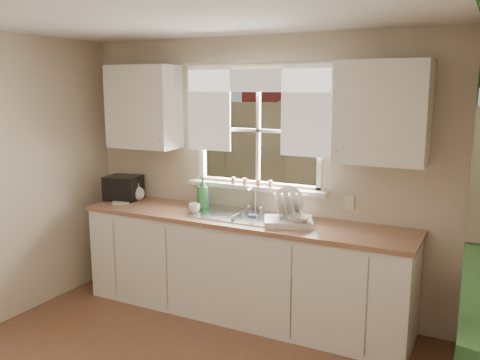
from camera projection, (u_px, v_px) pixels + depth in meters
The scene contains 20 objects.
room_walls at pixel (103, 231), 2.90m from camera, with size 3.62×4.02×2.50m.
ceiling at pixel (100, 2), 2.73m from camera, with size 3.60×4.00×0.02m, color silver.
window at pixel (257, 149), 4.66m from camera, with size 1.38×0.16×1.06m.
curtains at pixel (255, 99), 4.54m from camera, with size 1.50×0.03×0.81m.
base_cabinets at pixel (242, 268), 4.57m from camera, with size 3.00×0.62×0.87m, color white.
countertop at pixel (242, 219), 4.49m from camera, with size 3.04×0.65×0.04m, color #95674A.
upper_cabinet_left at pixel (144, 107), 4.96m from camera, with size 0.70×0.33×0.80m, color white.
upper_cabinet_right at pixel (382, 113), 3.93m from camera, with size 0.70×0.33×0.80m, color white.
wall_outlet at pixel (350, 202), 4.33m from camera, with size 0.08×0.01×0.12m, color beige.
sill_jars at pixel (251, 182), 4.68m from camera, with size 0.42×0.04×0.06m.
backyard at pixel (429, 11), 9.66m from camera, with size 20.00×10.00×6.13m.
sink at pixel (243, 224), 4.53m from camera, with size 0.88×0.52×0.40m.
dish_rack at pixel (288, 215), 4.24m from camera, with size 0.48×0.43×0.30m.
bowl at pixel (299, 218), 4.15m from camera, with size 0.19×0.19×0.05m, color white.
soap_bottle_a at pixel (203, 193), 4.76m from camera, with size 0.12×0.12×0.30m, color #2A803E.
soap_bottle_b at pixel (204, 199), 4.78m from camera, with size 0.08×0.09×0.19m, color blue.
soap_bottle_c at pixel (137, 191), 5.15m from camera, with size 0.15×0.15×0.19m, color beige.
saucer at pixel (121, 202), 5.03m from camera, with size 0.17×0.17×0.01m, color silver.
cup at pixel (194, 208), 4.64m from camera, with size 0.11×0.11×0.09m, color silver.
black_appliance at pixel (124, 188), 5.17m from camera, with size 0.33×0.29×0.24m, color black.
Camera 1 is at (1.97, -2.20, 2.05)m, focal length 38.00 mm.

